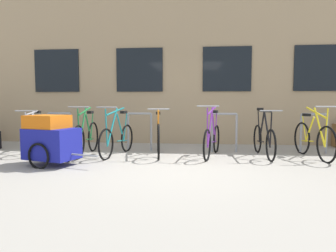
{
  "coord_description": "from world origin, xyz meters",
  "views": [
    {
      "loc": [
        0.42,
        -5.18,
        1.15
      ],
      "look_at": [
        -0.25,
        1.6,
        0.62
      ],
      "focal_mm": 32.27,
      "sensor_mm": 36.0,
      "label": 1
    }
  ],
  "objects_px": {
    "bicycle_yellow": "(313,139)",
    "bike_trailer": "(51,139)",
    "bicycle_green": "(86,137)",
    "bicycle_purple": "(212,139)",
    "bicycle_orange": "(158,137)",
    "bicycle_silver": "(34,136)",
    "bicycle_teal": "(117,138)",
    "bicycle_black": "(264,139)"
  },
  "relations": [
    {
      "from": "bicycle_yellow",
      "to": "bike_trailer",
      "type": "distance_m",
      "value": 5.23
    },
    {
      "from": "bicycle_green",
      "to": "bicycle_yellow",
      "type": "distance_m",
      "value": 4.85
    },
    {
      "from": "bicycle_purple",
      "to": "bicycle_green",
      "type": "bearing_deg",
      "value": -179.04
    },
    {
      "from": "bicycle_orange",
      "to": "bike_trailer",
      "type": "relative_size",
      "value": 1.23
    },
    {
      "from": "bicycle_orange",
      "to": "bicycle_silver",
      "type": "bearing_deg",
      "value": 178.39
    },
    {
      "from": "bicycle_silver",
      "to": "bicycle_orange",
      "type": "height_order",
      "value": "bicycle_orange"
    },
    {
      "from": "bicycle_teal",
      "to": "bicycle_green",
      "type": "distance_m",
      "value": 0.71
    },
    {
      "from": "bicycle_silver",
      "to": "bicycle_yellow",
      "type": "bearing_deg",
      "value": -1.04
    },
    {
      "from": "bicycle_silver",
      "to": "bicycle_purple",
      "type": "height_order",
      "value": "bicycle_purple"
    },
    {
      "from": "bicycle_green",
      "to": "bicycle_orange",
      "type": "relative_size",
      "value": 0.94
    },
    {
      "from": "bicycle_purple",
      "to": "bike_trailer",
      "type": "distance_m",
      "value": 3.23
    },
    {
      "from": "bicycle_silver",
      "to": "bike_trailer",
      "type": "distance_m",
      "value": 1.73
    },
    {
      "from": "bicycle_black",
      "to": "bicycle_purple",
      "type": "xyz_separation_m",
      "value": [
        -1.1,
        -0.12,
        -0.0
      ]
    },
    {
      "from": "bicycle_teal",
      "to": "bicycle_green",
      "type": "xyz_separation_m",
      "value": [
        -0.71,
        0.02,
        0.01
      ]
    },
    {
      "from": "bicycle_yellow",
      "to": "bicycle_orange",
      "type": "bearing_deg",
      "value": 179.48
    },
    {
      "from": "bicycle_teal",
      "to": "bicycle_yellow",
      "type": "relative_size",
      "value": 0.99
    },
    {
      "from": "bicycle_green",
      "to": "bicycle_teal",
      "type": "bearing_deg",
      "value": -1.54
    },
    {
      "from": "bicycle_green",
      "to": "bicycle_purple",
      "type": "bearing_deg",
      "value": 0.96
    },
    {
      "from": "bicycle_silver",
      "to": "bicycle_yellow",
      "type": "distance_m",
      "value": 6.17
    },
    {
      "from": "bicycle_black",
      "to": "bicycle_purple",
      "type": "distance_m",
      "value": 1.11
    },
    {
      "from": "bicycle_purple",
      "to": "bike_trailer",
      "type": "bearing_deg",
      "value": -158.09
    },
    {
      "from": "bike_trailer",
      "to": "bicycle_orange",
      "type": "bearing_deg",
      "value": 34.62
    },
    {
      "from": "bicycle_yellow",
      "to": "bicycle_green",
      "type": "bearing_deg",
      "value": -179.14
    },
    {
      "from": "bicycle_purple",
      "to": "bike_trailer",
      "type": "relative_size",
      "value": 1.13
    },
    {
      "from": "bicycle_silver",
      "to": "bicycle_black",
      "type": "distance_m",
      "value": 5.18
    },
    {
      "from": "bicycle_yellow",
      "to": "bike_trailer",
      "type": "bearing_deg",
      "value": -166.38
    },
    {
      "from": "bicycle_teal",
      "to": "bicycle_purple",
      "type": "distance_m",
      "value": 2.05
    },
    {
      "from": "bicycle_teal",
      "to": "bicycle_silver",
      "type": "bearing_deg",
      "value": 174.27
    },
    {
      "from": "bicycle_yellow",
      "to": "bicycle_teal",
      "type": "bearing_deg",
      "value": -178.73
    },
    {
      "from": "bicycle_silver",
      "to": "bicycle_yellow",
      "type": "relative_size",
      "value": 0.98
    },
    {
      "from": "bicycle_orange",
      "to": "bike_trailer",
      "type": "distance_m",
      "value": 2.22
    },
    {
      "from": "bicycle_purple",
      "to": "bicycle_yellow",
      "type": "xyz_separation_m",
      "value": [
        2.09,
        0.03,
        0.02
      ]
    },
    {
      "from": "bicycle_teal",
      "to": "bike_trailer",
      "type": "xyz_separation_m",
      "value": [
        -0.94,
        -1.14,
        0.11
      ]
    },
    {
      "from": "bicycle_purple",
      "to": "bicycle_teal",
      "type": "bearing_deg",
      "value": -178.18
    },
    {
      "from": "bike_trailer",
      "to": "bicycle_silver",
      "type": "bearing_deg",
      "value": 129.14
    },
    {
      "from": "bicycle_purple",
      "to": "bike_trailer",
      "type": "xyz_separation_m",
      "value": [
        -2.99,
        -1.2,
        0.11
      ]
    },
    {
      "from": "bicycle_teal",
      "to": "bicycle_purple",
      "type": "xyz_separation_m",
      "value": [
        2.05,
        0.07,
        0.0
      ]
    },
    {
      "from": "bicycle_teal",
      "to": "bicycle_orange",
      "type": "relative_size",
      "value": 0.95
    },
    {
      "from": "bicycle_purple",
      "to": "bicycle_yellow",
      "type": "distance_m",
      "value": 2.09
    },
    {
      "from": "bicycle_purple",
      "to": "bicycle_green",
      "type": "xyz_separation_m",
      "value": [
        -2.76,
        -0.05,
        0.01
      ]
    },
    {
      "from": "bicycle_black",
      "to": "bicycle_yellow",
      "type": "distance_m",
      "value": 0.99
    },
    {
      "from": "bicycle_silver",
      "to": "bicycle_purple",
      "type": "bearing_deg",
      "value": -1.94
    }
  ]
}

